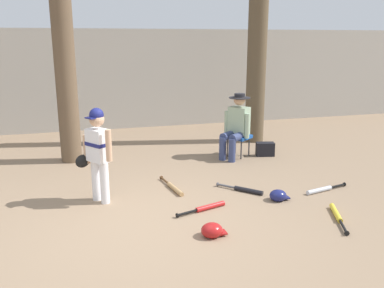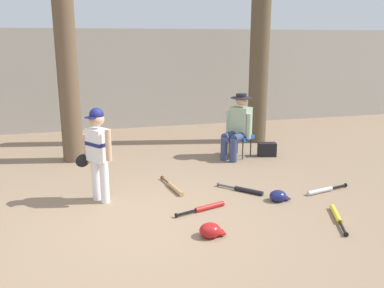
% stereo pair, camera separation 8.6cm
% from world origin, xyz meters
% --- Properties ---
extents(ground_plane, '(60.00, 60.00, 0.00)m').
position_xyz_m(ground_plane, '(0.00, 0.00, 0.00)').
color(ground_plane, '#897056').
extents(concrete_back_wall, '(18.00, 0.36, 2.42)m').
position_xyz_m(concrete_back_wall, '(0.00, 5.92, 1.21)').
color(concrete_back_wall, '#ADA89E').
rests_on(concrete_back_wall, ground).
extents(tree_near_player, '(0.61, 0.61, 5.73)m').
position_xyz_m(tree_near_player, '(-0.77, 3.14, 2.54)').
color(tree_near_player, brown).
rests_on(tree_near_player, ground).
extents(tree_behind_spectator, '(0.65, 0.65, 5.75)m').
position_xyz_m(tree_behind_spectator, '(3.09, 3.65, 2.54)').
color(tree_behind_spectator, brown).
rests_on(tree_behind_spectator, ground).
extents(young_ballplayer, '(0.52, 0.51, 1.31)m').
position_xyz_m(young_ballplayer, '(-0.40, 1.00, 0.74)').
color(young_ballplayer, white).
rests_on(young_ballplayer, ground).
extents(folding_stool, '(0.56, 0.56, 0.41)m').
position_xyz_m(folding_stool, '(2.29, 2.59, 0.36)').
color(folding_stool, '#194C9E').
rests_on(folding_stool, ground).
extents(seated_spectator, '(0.65, 0.60, 1.20)m').
position_xyz_m(seated_spectator, '(2.22, 2.53, 0.64)').
color(seated_spectator, navy).
rests_on(seated_spectator, ground).
extents(handbag_beside_stool, '(0.37, 0.25, 0.26)m').
position_xyz_m(handbag_beside_stool, '(2.80, 2.47, 0.13)').
color(handbag_beside_stool, black).
rests_on(handbag_beside_stool, ground).
extents(bat_black_composite, '(0.55, 0.58, 0.07)m').
position_xyz_m(bat_black_composite, '(1.67, 0.78, 0.03)').
color(bat_black_composite, black).
rests_on(bat_black_composite, ground).
extents(bat_red_barrel, '(0.73, 0.28, 0.07)m').
position_xyz_m(bat_red_barrel, '(0.93, 0.31, 0.03)').
color(bat_red_barrel, red).
rests_on(bat_red_barrel, ground).
extents(bat_aluminum_silver, '(0.75, 0.23, 0.07)m').
position_xyz_m(bat_aluminum_silver, '(2.76, 0.48, 0.03)').
color(bat_aluminum_silver, '#B7BCC6').
rests_on(bat_aluminum_silver, ground).
extents(bat_yellow_trainer, '(0.37, 0.78, 0.07)m').
position_xyz_m(bat_yellow_trainer, '(2.43, -0.36, 0.03)').
color(bat_yellow_trainer, yellow).
rests_on(bat_yellow_trainer, ground).
extents(bat_wood_tan, '(0.19, 0.82, 0.07)m').
position_xyz_m(bat_wood_tan, '(0.68, 1.15, 0.03)').
color(bat_wood_tan, tan).
rests_on(bat_wood_tan, ground).
extents(batting_helmet_red, '(0.30, 0.23, 0.17)m').
position_xyz_m(batting_helmet_red, '(0.76, -0.42, 0.07)').
color(batting_helmet_red, '#A81919').
rests_on(batting_helmet_red, ground).
extents(batting_helmet_navy, '(0.28, 0.22, 0.16)m').
position_xyz_m(batting_helmet_navy, '(1.98, 0.35, 0.07)').
color(batting_helmet_navy, navy).
rests_on(batting_helmet_navy, ground).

